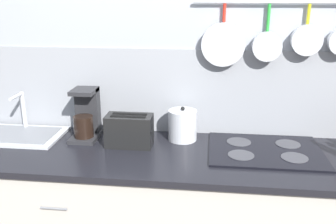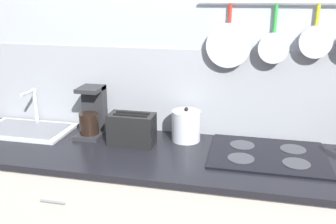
{
  "view_description": "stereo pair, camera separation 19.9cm",
  "coord_description": "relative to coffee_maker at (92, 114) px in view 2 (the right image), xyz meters",
  "views": [
    {
      "loc": [
        0.04,
        -1.89,
        1.74
      ],
      "look_at": [
        -0.18,
        0.0,
        1.13
      ],
      "focal_mm": 40.0,
      "sensor_mm": 36.0,
      "label": 1
    },
    {
      "loc": [
        0.24,
        -1.85,
        1.74
      ],
      "look_at": [
        -0.18,
        0.0,
        1.13
      ],
      "focal_mm": 40.0,
      "sensor_mm": 36.0,
      "label": 2
    }
  ],
  "objects": [
    {
      "name": "wall_back",
      "position": [
        0.71,
        0.19,
        0.25
      ],
      "size": [
        7.2,
        0.14,
        2.6
      ],
      "color": "#999EA8",
      "rests_on": "ground_plane"
    },
    {
      "name": "countertop",
      "position": [
        0.7,
        -0.18,
        -0.15
      ],
      "size": [
        2.94,
        0.66,
        0.03
      ],
      "color": "black",
      "rests_on": "cabinet_base"
    },
    {
      "name": "sink_basin",
      "position": [
        -0.44,
        -0.04,
        -0.11
      ],
      "size": [
        0.57,
        0.35,
        0.25
      ],
      "color": "#B7BABF",
      "rests_on": "countertop"
    },
    {
      "name": "coffee_maker",
      "position": [
        0.0,
        0.0,
        0.0
      ],
      "size": [
        0.15,
        0.22,
        0.3
      ],
      "color": "#262628",
      "rests_on": "countertop"
    },
    {
      "name": "toaster",
      "position": [
        0.29,
        -0.1,
        -0.04
      ],
      "size": [
        0.28,
        0.14,
        0.19
      ],
      "color": "black",
      "rests_on": "countertop"
    },
    {
      "name": "kettle",
      "position": [
        0.58,
        0.02,
        -0.04
      ],
      "size": [
        0.17,
        0.17,
        0.21
      ],
      "color": "#B7BABF",
      "rests_on": "countertop"
    },
    {
      "name": "cooktop",
      "position": [
        1.06,
        -0.1,
        -0.12
      ],
      "size": [
        0.62,
        0.47,
        0.01
      ],
      "color": "black",
      "rests_on": "countertop"
    }
  ]
}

